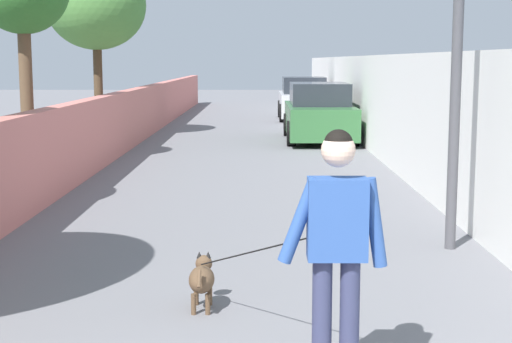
% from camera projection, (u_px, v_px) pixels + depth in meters
% --- Properties ---
extents(ground_plane, '(80.00, 80.00, 0.00)m').
position_uv_depth(ground_plane, '(248.00, 159.00, 16.78)').
color(ground_plane, slate).
extents(wall_left, '(48.00, 0.30, 1.40)m').
position_uv_depth(wall_left, '(89.00, 136.00, 14.72)').
color(wall_left, '#CC726B').
rests_on(wall_left, ground).
extents(fence_right, '(48.00, 0.30, 2.25)m').
position_uv_depth(fence_right, '(403.00, 114.00, 14.62)').
color(fence_right, white).
rests_on(fence_right, ground).
extents(tree_left_mid, '(2.75, 2.75, 4.88)m').
position_uv_depth(tree_left_mid, '(96.00, 6.00, 21.23)').
color(tree_left_mid, '#473523').
rests_on(tree_left_mid, ground).
extents(lamp_post, '(0.36, 0.36, 3.95)m').
position_uv_depth(lamp_post, '(459.00, 4.00, 8.42)').
color(lamp_post, '#4C4C51').
rests_on(lamp_post, ground).
extents(person_skateboarder, '(0.22, 0.71, 1.62)m').
position_uv_depth(person_skateboarder, '(337.00, 234.00, 4.94)').
color(person_skateboarder, '#333859').
rests_on(person_skateboarder, skateboard).
extents(dog, '(1.92, 1.11, 1.06)m').
position_uv_depth(dog, '(203.00, 278.00, 6.64)').
color(dog, brown).
rests_on(dog, ground).
extents(car_near, '(4.31, 1.80, 1.54)m').
position_uv_depth(car_near, '(319.00, 114.00, 20.55)').
color(car_near, '#336B38').
rests_on(car_near, ground).
extents(car_far, '(3.83, 1.80, 1.54)m').
position_uv_depth(car_far, '(304.00, 100.00, 27.89)').
color(car_far, silver).
rests_on(car_far, ground).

